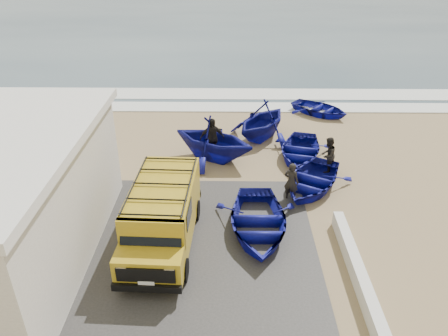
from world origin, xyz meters
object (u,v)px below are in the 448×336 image
object	(u,v)px
parapet	(358,274)
boat_mid_right	(300,150)
fisherman_middle	(328,155)
fisherman_back	(212,139)
boat_far_right	(320,109)
boat_mid_left	(213,139)
boat_far_left	(262,120)
fisherman_front	(291,182)
van	(162,213)
boat_near_left	(258,222)
boat_near_right	(311,180)

from	to	relation	value
parapet	boat_mid_right	xyz separation A→B (m)	(-0.65, 8.33, 0.12)
fisherman_middle	fisherman_back	xyz separation A→B (m)	(-5.18, 1.29, 0.17)
boat_far_right	boat_mid_left	bearing A→B (deg)	173.20
boat_mid_right	fisherman_middle	world-z (taller)	fisherman_middle
boat_far_left	parapet	bearing A→B (deg)	-43.05
fisherman_back	fisherman_front	bearing A→B (deg)	-61.79
van	fisherman_middle	xyz separation A→B (m)	(6.60, 5.16, -0.38)
parapet	fisherman_back	size ratio (longest dim) A/B	3.00
boat_near_left	fisherman_middle	xyz separation A→B (m)	(3.34, 4.54, 0.38)
parapet	fisherman_front	size ratio (longest dim) A/B	3.63
boat_mid_left	fisherman_front	distance (m)	4.76
fisherman_front	fisherman_middle	xyz separation A→B (m)	(1.91, 2.37, -0.00)
boat_far_left	fisherman_middle	xyz separation A→B (m)	(2.70, -3.55, -0.20)
parapet	boat_far_right	world-z (taller)	boat_far_right
van	fisherman_front	distance (m)	5.48
boat_mid_left	boat_far_right	bearing A→B (deg)	-18.35
fisherman_back	fisherman_middle	bearing A→B (deg)	-27.59
boat_near_right	fisherman_front	xyz separation A→B (m)	(-0.97, -0.87, 0.42)
boat_near_right	fisherman_front	size ratio (longest dim) A/B	2.37
parapet	boat_mid_right	bearing A→B (deg)	94.44
boat_near_left	fisherman_front	world-z (taller)	fisherman_front
boat_mid_left	fisherman_front	world-z (taller)	boat_mid_left
van	boat_far_right	distance (m)	14.30
parapet	boat_near_left	distance (m)	3.86
boat_near_right	fisherman_back	distance (m)	5.12
boat_far_left	fisherman_middle	bearing A→B (deg)	-18.18
van	parapet	bearing A→B (deg)	-14.06
boat_far_right	fisherman_back	distance (m)	8.36
van	fisherman_middle	distance (m)	8.39
boat_mid_left	parapet	bearing A→B (deg)	-122.05
parapet	boat_mid_right	distance (m)	8.35
fisherman_middle	boat_near_left	bearing A→B (deg)	-3.03
boat_mid_right	boat_near_right	bearing A→B (deg)	-73.60
boat_near_right	boat_far_left	distance (m)	5.39
fisherman_back	boat_far_left	bearing A→B (deg)	28.73
boat_near_right	fisherman_middle	xyz separation A→B (m)	(0.93, 1.50, 0.42)
boat_mid_left	boat_far_right	size ratio (longest dim) A/B	1.17
boat_near_left	boat_near_right	distance (m)	3.88
boat_mid_right	fisherman_middle	distance (m)	1.72
van	boat_near_left	xyz separation A→B (m)	(3.26, 0.62, -0.76)
fisherman_middle	parapet	bearing A→B (deg)	30.19
fisherman_front	fisherman_back	distance (m)	4.91
boat_near_right	fisherman_back	bearing A→B (deg)	176.14
parapet	boat_mid_left	bearing A→B (deg)	120.19
boat_near_right	boat_mid_right	world-z (taller)	boat_near_right
boat_mid_left	boat_mid_right	xyz separation A→B (m)	(4.09, 0.18, -0.66)
van	fisherman_middle	world-z (taller)	van
boat_far_left	fisherman_middle	size ratio (longest dim) A/B	2.35
boat_mid_right	boat_far_right	xyz separation A→B (m)	(1.96, 5.64, -0.04)
boat_far_left	fisherman_back	distance (m)	3.36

